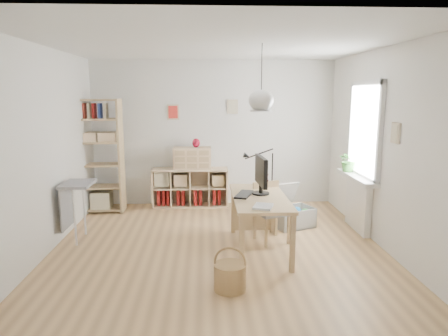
{
  "coord_description": "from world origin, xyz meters",
  "views": [
    {
      "loc": [
        -0.17,
        -5.24,
        2.08
      ],
      "look_at": [
        0.1,
        0.3,
        1.05
      ],
      "focal_mm": 32.0,
      "sensor_mm": 36.0,
      "label": 1
    }
  ],
  "objects_px": {
    "tall_bookshelf": "(99,151)",
    "cube_shelf": "(189,190)",
    "chair": "(270,208)",
    "storage_chest": "(291,213)",
    "desk": "(259,203)",
    "monitor": "(261,173)",
    "drawer_chest": "(192,158)"
  },
  "relations": [
    {
      "from": "tall_bookshelf",
      "to": "cube_shelf",
      "type": "bearing_deg",
      "value": 10.19
    },
    {
      "from": "cube_shelf",
      "to": "tall_bookshelf",
      "type": "height_order",
      "value": "tall_bookshelf"
    },
    {
      "from": "chair",
      "to": "storage_chest",
      "type": "relative_size",
      "value": 0.97
    },
    {
      "from": "desk",
      "to": "monitor",
      "type": "bearing_deg",
      "value": 74.63
    },
    {
      "from": "cube_shelf",
      "to": "drawer_chest",
      "type": "height_order",
      "value": "drawer_chest"
    },
    {
      "from": "drawer_chest",
      "to": "desk",
      "type": "bearing_deg",
      "value": -65.89
    },
    {
      "from": "desk",
      "to": "drawer_chest",
      "type": "distance_m",
      "value": 2.4
    },
    {
      "from": "chair",
      "to": "tall_bookshelf",
      "type": "bearing_deg",
      "value": 130.94
    },
    {
      "from": "cube_shelf",
      "to": "tall_bookshelf",
      "type": "distance_m",
      "value": 1.77
    },
    {
      "from": "desk",
      "to": "cube_shelf",
      "type": "distance_m",
      "value": 2.48
    },
    {
      "from": "chair",
      "to": "monitor",
      "type": "xyz_separation_m",
      "value": [
        -0.17,
        -0.25,
        0.56
      ]
    },
    {
      "from": "storage_chest",
      "to": "drawer_chest",
      "type": "distance_m",
      "value": 2.13
    },
    {
      "from": "storage_chest",
      "to": "monitor",
      "type": "bearing_deg",
      "value": -147.98
    },
    {
      "from": "tall_bookshelf",
      "to": "storage_chest",
      "type": "bearing_deg",
      "value": -16.55
    },
    {
      "from": "storage_chest",
      "to": "drawer_chest",
      "type": "xyz_separation_m",
      "value": [
        -1.61,
        1.2,
        0.71
      ]
    },
    {
      "from": "chair",
      "to": "storage_chest",
      "type": "distance_m",
      "value": 0.82
    },
    {
      "from": "cube_shelf",
      "to": "tall_bookshelf",
      "type": "xyz_separation_m",
      "value": [
        -1.56,
        -0.28,
        0.79
      ]
    },
    {
      "from": "tall_bookshelf",
      "to": "monitor",
      "type": "bearing_deg",
      "value": -35.07
    },
    {
      "from": "storage_chest",
      "to": "monitor",
      "type": "distance_m",
      "value": 1.36
    },
    {
      "from": "drawer_chest",
      "to": "chair",
      "type": "bearing_deg",
      "value": -57.11
    },
    {
      "from": "cube_shelf",
      "to": "chair",
      "type": "distance_m",
      "value": 2.24
    },
    {
      "from": "desk",
      "to": "tall_bookshelf",
      "type": "relative_size",
      "value": 0.75
    },
    {
      "from": "storage_chest",
      "to": "tall_bookshelf",
      "type": "bearing_deg",
      "value": 141.09
    },
    {
      "from": "desk",
      "to": "chair",
      "type": "bearing_deg",
      "value": 61.01
    },
    {
      "from": "storage_chest",
      "to": "monitor",
      "type": "relative_size",
      "value": 1.47
    },
    {
      "from": "desk",
      "to": "drawer_chest",
      "type": "bearing_deg",
      "value": 113.55
    },
    {
      "from": "monitor",
      "to": "tall_bookshelf",
      "type": "bearing_deg",
      "value": 141.13
    },
    {
      "from": "desk",
      "to": "monitor",
      "type": "distance_m",
      "value": 0.4
    },
    {
      "from": "desk",
      "to": "tall_bookshelf",
      "type": "xyz_separation_m",
      "value": [
        -2.59,
        1.95,
        0.43
      ]
    },
    {
      "from": "storage_chest",
      "to": "chair",
      "type": "bearing_deg",
      "value": -148.54
    },
    {
      "from": "drawer_chest",
      "to": "tall_bookshelf",
      "type": "bearing_deg",
      "value": -171.08
    },
    {
      "from": "cube_shelf",
      "to": "storage_chest",
      "type": "relative_size",
      "value": 1.62
    }
  ]
}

